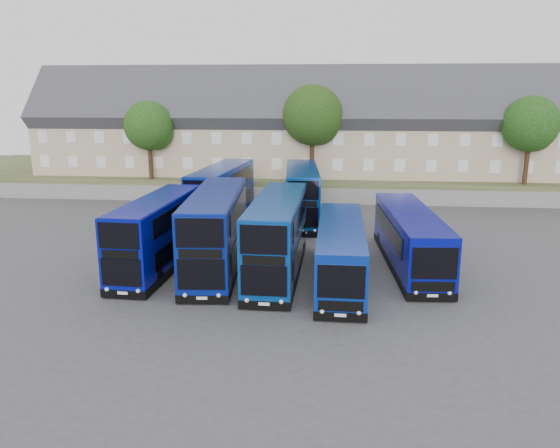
% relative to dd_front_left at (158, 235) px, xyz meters
% --- Properties ---
extents(ground, '(120.00, 120.00, 0.00)m').
position_rel_dd_front_left_xyz_m(ground, '(6.39, -3.24, -2.09)').
color(ground, '#414145').
rests_on(ground, ground).
extents(retaining_wall, '(70.00, 0.40, 1.50)m').
position_rel_dd_front_left_xyz_m(retaining_wall, '(6.39, 20.76, -1.34)').
color(retaining_wall, slate).
rests_on(retaining_wall, ground).
extents(earth_bank, '(80.00, 20.00, 2.00)m').
position_rel_dd_front_left_xyz_m(earth_bank, '(6.39, 30.76, -1.09)').
color(earth_bank, '#424C2B').
rests_on(earth_bank, ground).
extents(terrace_row, '(66.00, 10.40, 11.20)m').
position_rel_dd_front_left_xyz_m(terrace_row, '(12.39, 26.76, 4.50)').
color(terrace_row, tan).
rests_on(terrace_row, earth_bank).
extents(dd_front_left, '(3.01, 10.84, 4.26)m').
position_rel_dd_front_left_xyz_m(dd_front_left, '(0.00, 0.00, 0.00)').
color(dd_front_left, '#070D90').
rests_on(dd_front_left, ground).
extents(dd_front_mid, '(3.60, 11.95, 4.68)m').
position_rel_dd_front_left_xyz_m(dd_front_mid, '(3.51, 0.19, 0.21)').
color(dd_front_mid, navy).
rests_on(dd_front_mid, ground).
extents(dd_front_right, '(2.80, 11.42, 4.52)m').
position_rel_dd_front_left_xyz_m(dd_front_right, '(7.26, -0.47, 0.13)').
color(dd_front_right, navy).
rests_on(dd_front_right, ground).
extents(dd_rear_left, '(3.65, 11.63, 4.55)m').
position_rel_dd_front_left_xyz_m(dd_rear_left, '(1.47, 12.16, 0.14)').
color(dd_rear_left, navy).
rests_on(dd_rear_left, ground).
extents(dd_rear_right, '(3.36, 11.27, 4.42)m').
position_rel_dd_front_left_xyz_m(dd_rear_right, '(7.92, 13.38, 0.08)').
color(dd_rear_right, navy).
rests_on(dd_rear_right, ground).
extents(coach_east_a, '(2.63, 12.02, 3.28)m').
position_rel_dd_front_left_xyz_m(coach_east_a, '(10.91, -1.19, -0.49)').
color(coach_east_a, '#072692').
rests_on(coach_east_a, ground).
extents(coach_east_b, '(3.36, 12.59, 3.41)m').
position_rel_dd_front_left_xyz_m(coach_east_b, '(15.19, 1.99, -0.42)').
color(coach_east_b, '#070C90').
rests_on(coach_east_b, ground).
extents(tree_west, '(4.80, 4.80, 7.65)m').
position_rel_dd_front_left_xyz_m(tree_west, '(-7.47, 21.86, 4.96)').
color(tree_west, '#382314').
rests_on(tree_west, earth_bank).
extents(tree_mid, '(5.76, 5.76, 9.18)m').
position_rel_dd_front_left_xyz_m(tree_mid, '(8.53, 22.36, 5.97)').
color(tree_mid, '#382314').
rests_on(tree_mid, earth_bank).
extents(tree_east, '(5.12, 5.12, 8.16)m').
position_rel_dd_front_left_xyz_m(tree_east, '(28.53, 21.86, 5.30)').
color(tree_east, '#382314').
rests_on(tree_east, earth_bank).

